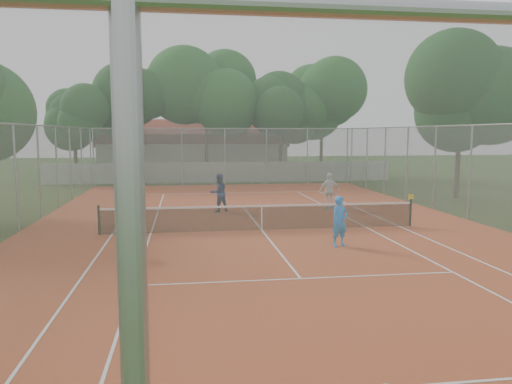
{
  "coord_description": "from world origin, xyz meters",
  "views": [
    {
      "loc": [
        -2.86,
        -18.33,
        3.67
      ],
      "look_at": [
        0.0,
        1.5,
        1.3
      ],
      "focal_mm": 35.0,
      "sensor_mm": 36.0,
      "label": 1
    }
  ],
  "objects": [
    {
      "name": "court_pad",
      "position": [
        0.0,
        0.0,
        0.01
      ],
      "size": [
        18.0,
        34.0,
        0.02
      ],
      "primitive_type": "cube",
      "color": "#B54523",
      "rests_on": "ground"
    },
    {
      "name": "court_lines",
      "position": [
        0.0,
        0.0,
        0.02
      ],
      "size": [
        10.98,
        23.78,
        0.01
      ],
      "primitive_type": "cube",
      "color": "white",
      "rests_on": "court_pad"
    },
    {
      "name": "player_far_right",
      "position": [
        4.06,
        4.79,
        0.9
      ],
      "size": [
        1.03,
        0.43,
        1.75
      ],
      "primitive_type": "imported",
      "rotation": [
        0.0,
        0.0,
        3.14
      ],
      "color": "silver",
      "rests_on": "court_pad"
    },
    {
      "name": "tropical_trees",
      "position": [
        0.0,
        22.0,
        5.0
      ],
      "size": [
        29.0,
        19.0,
        10.0
      ],
      "primitive_type": "cube",
      "color": "black",
      "rests_on": "ground"
    },
    {
      "name": "ball_hopper",
      "position": [
        -4.37,
        -3.65,
        0.48
      ],
      "size": [
        0.56,
        0.56,
        0.92
      ],
      "primitive_type": "cube",
      "rotation": [
        0.0,
        0.0,
        0.31
      ],
      "color": "silver",
      "rests_on": "court_pad"
    },
    {
      "name": "clubhouse",
      "position": [
        -2.0,
        29.0,
        2.2
      ],
      "size": [
        16.4,
        9.0,
        4.4
      ],
      "primitive_type": "cube",
      "color": "beige",
      "rests_on": "ground"
    },
    {
      "name": "player_far_left",
      "position": [
        -1.29,
        4.73,
        0.9
      ],
      "size": [
        1.05,
        0.95,
        1.76
      ],
      "primitive_type": "imported",
      "rotation": [
        0.0,
        0.0,
        3.54
      ],
      "color": "#191D4C",
      "rests_on": "court_pad"
    },
    {
      "name": "perimeter_fence",
      "position": [
        0.0,
        0.0,
        2.0
      ],
      "size": [
        18.0,
        34.0,
        4.0
      ],
      "primitive_type": "cube",
      "color": "slate",
      "rests_on": "ground"
    },
    {
      "name": "tennis_net",
      "position": [
        0.0,
        0.0,
        0.51
      ],
      "size": [
        11.88,
        0.1,
        0.98
      ],
      "primitive_type": "cube",
      "color": "black",
      "rests_on": "court_pad"
    },
    {
      "name": "ground",
      "position": [
        0.0,
        0.0,
        0.0
      ],
      "size": [
        120.0,
        120.0,
        0.0
      ],
      "primitive_type": "plane",
      "color": "#1B340E",
      "rests_on": "ground"
    },
    {
      "name": "boundary_wall",
      "position": [
        0.0,
        19.0,
        0.75
      ],
      "size": [
        26.0,
        0.3,
        1.5
      ],
      "primitive_type": "cube",
      "color": "silver",
      "rests_on": "ground"
    },
    {
      "name": "player_near",
      "position": [
        2.09,
        -3.01,
        0.84
      ],
      "size": [
        0.69,
        0.56,
        1.64
      ],
      "primitive_type": "imported",
      "rotation": [
        0.0,
        0.0,
        0.33
      ],
      "color": "#1C7CF2",
      "rests_on": "court_pad"
    }
  ]
}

